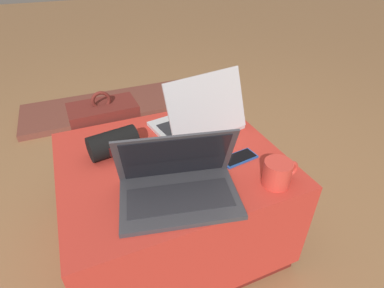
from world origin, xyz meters
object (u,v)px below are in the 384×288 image
(laptop_near, at_px, (178,184))
(wrist_brace, at_px, (113,143))
(coffee_mug, at_px, (278,173))
(backpack, at_px, (110,148))
(cell_phone, at_px, (239,158))
(laptop_far, at_px, (199,119))

(laptop_near, xyz_separation_m, wrist_brace, (-0.14, 0.31, 0.00))
(coffee_mug, bearing_deg, backpack, 121.39)
(cell_phone, relative_size, wrist_brace, 0.75)
(laptop_near, relative_size, backpack, 0.73)
(laptop_near, distance_m, wrist_brace, 0.34)
(backpack, height_order, wrist_brace, backpack)
(cell_phone, bearing_deg, laptop_near, -79.24)
(laptop_near, distance_m, coffee_mug, 0.33)
(cell_phone, relative_size, coffee_mug, 1.11)
(cell_phone, height_order, backpack, backpack)
(cell_phone, height_order, wrist_brace, wrist_brace)
(laptop_near, height_order, backpack, laptop_near)
(cell_phone, bearing_deg, wrist_brace, -124.98)
(laptop_near, bearing_deg, backpack, 113.57)
(coffee_mug, bearing_deg, laptop_near, 167.17)
(laptop_far, relative_size, cell_phone, 2.67)
(laptop_near, relative_size, laptop_far, 1.06)
(laptop_far, distance_m, cell_phone, 0.26)
(backpack, xyz_separation_m, coffee_mug, (0.45, -0.74, 0.26))
(laptop_far, distance_m, wrist_brace, 0.37)
(cell_phone, distance_m, backpack, 0.74)
(wrist_brace, bearing_deg, coffee_mug, -39.25)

